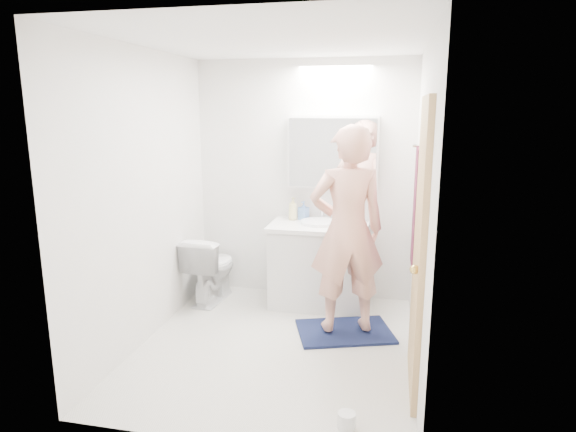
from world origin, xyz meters
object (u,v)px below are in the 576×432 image
(toilet_paper_roll, at_px, (347,420))
(vanity_cabinet, at_px, (318,267))
(toothbrush_cup, at_px, (345,218))
(toilet, at_px, (211,268))
(soap_bottle_a, at_px, (293,209))
(medicine_cabinet, at_px, (333,152))
(person, at_px, (347,230))
(soap_bottle_b, at_px, (304,211))

(toilet_paper_roll, bearing_deg, vanity_cabinet, 103.95)
(toothbrush_cup, distance_m, toilet_paper_roll, 2.23)
(toilet, bearing_deg, vanity_cabinet, -169.05)
(toothbrush_cup, bearing_deg, soap_bottle_a, -178.92)
(vanity_cabinet, bearing_deg, toilet_paper_roll, -76.05)
(toothbrush_cup, relative_size, toilet_paper_roll, 0.85)
(vanity_cabinet, bearing_deg, toilet, -173.89)
(soap_bottle_a, distance_m, toilet_paper_roll, 2.36)
(vanity_cabinet, relative_size, toilet_paper_roll, 8.18)
(toilet, height_order, toilet_paper_roll, toilet)
(toilet, xyz_separation_m, soap_bottle_a, (0.79, 0.27, 0.59))
(soap_bottle_a, bearing_deg, medicine_cabinet, 8.83)
(vanity_cabinet, xyz_separation_m, toilet, (-1.07, -0.11, -0.05))
(vanity_cabinet, xyz_separation_m, person, (0.33, -0.59, 0.53))
(toilet, relative_size, toothbrush_cup, 7.30)
(medicine_cabinet, distance_m, toothbrush_cup, 0.65)
(person, xyz_separation_m, soap_bottle_a, (-0.62, 0.74, 0.01))
(toilet, xyz_separation_m, person, (1.40, -0.48, 0.58))
(soap_bottle_a, bearing_deg, toothbrush_cup, 1.08)
(soap_bottle_b, bearing_deg, toothbrush_cup, -2.70)
(vanity_cabinet, height_order, toilet_paper_roll, vanity_cabinet)
(soap_bottle_a, relative_size, toothbrush_cup, 2.47)
(medicine_cabinet, height_order, soap_bottle_b, medicine_cabinet)
(person, height_order, toothbrush_cup, person)
(toilet, relative_size, toilet_paper_roll, 6.22)
(vanity_cabinet, relative_size, soap_bottle_a, 3.89)
(vanity_cabinet, bearing_deg, toothbrush_cup, 33.41)
(toothbrush_cup, xyz_separation_m, toilet_paper_roll, (0.23, -2.07, -0.81))
(person, bearing_deg, vanity_cabinet, -79.53)
(soap_bottle_a, xyz_separation_m, toilet_paper_roll, (0.76, -2.06, -0.89))
(toilet, bearing_deg, toothbrush_cup, -163.36)
(toilet, height_order, soap_bottle_a, soap_bottle_a)
(person, height_order, soap_bottle_a, person)
(soap_bottle_a, height_order, toilet_paper_roll, soap_bottle_a)
(medicine_cabinet, xyz_separation_m, person, (0.23, -0.80, -0.58))
(toilet_paper_roll, bearing_deg, person, 96.23)
(soap_bottle_b, xyz_separation_m, toothbrush_cup, (0.42, -0.02, -0.05))
(medicine_cabinet, height_order, toothbrush_cup, medicine_cabinet)
(medicine_cabinet, relative_size, person, 0.50)
(person, height_order, soap_bottle_b, person)
(medicine_cabinet, relative_size, soap_bottle_a, 3.81)
(medicine_cabinet, distance_m, toilet, 1.68)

